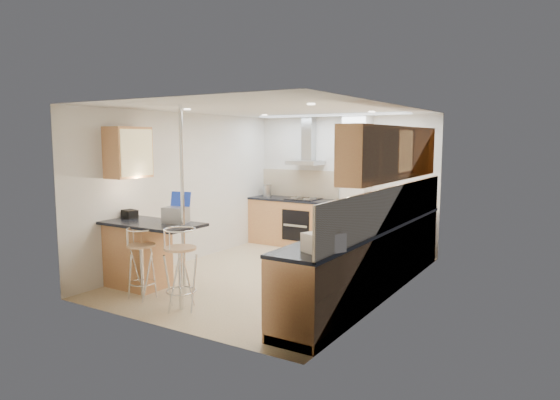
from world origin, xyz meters
The scene contains 16 objects.
ground centered at (0.00, 0.00, 0.00)m, with size 4.80×4.80×0.00m, color tan.
room_shell centered at (0.32, 0.38, 1.54)m, with size 3.64×4.84×2.51m.
right_counter centered at (1.50, 0.00, 0.46)m, with size 0.63×4.40×0.92m.
back_counter centered at (-0.95, 2.10, 0.46)m, with size 1.70×0.63×0.92m.
peninsula centered at (-1.12, -1.45, 0.48)m, with size 1.47×0.72×0.94m.
microwave centered at (1.41, -0.10, 1.06)m, with size 0.51×0.35×0.28m, color silver.
laptop centered at (-0.79, -1.30, 1.05)m, with size 0.31×0.24×0.22m, color #A9ACB1.
bag centered at (-1.65, -1.35, 1.00)m, with size 0.22×0.16×0.12m, color black.
bar_stool_near centered at (-0.94, -1.80, 0.47)m, with size 0.38×0.38×0.94m, color tan, non-canonical shape.
bar_stool_end centered at (-0.21, -1.86, 0.51)m, with size 0.41×0.41×1.01m, color tan, non-canonical shape.
jar_a centered at (1.44, 1.23, 1.00)m, with size 0.12×0.12×0.17m, color white.
jar_b centered at (1.53, 1.36, 1.00)m, with size 0.11×0.11×0.16m, color white.
jar_c centered at (1.52, -0.69, 1.01)m, with size 0.14×0.14×0.18m, color beige.
jar_d centered at (1.69, -1.01, 0.98)m, with size 0.10×0.10×0.12m, color silver.
bread_bin centered at (1.66, -1.74, 1.02)m, with size 0.29×0.37×0.20m, color white.
kettle centered at (-1.59, 2.18, 1.04)m, with size 0.16×0.16×0.24m, color #A9ACAE.
Camera 1 is at (3.91, -6.24, 2.07)m, focal length 32.00 mm.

